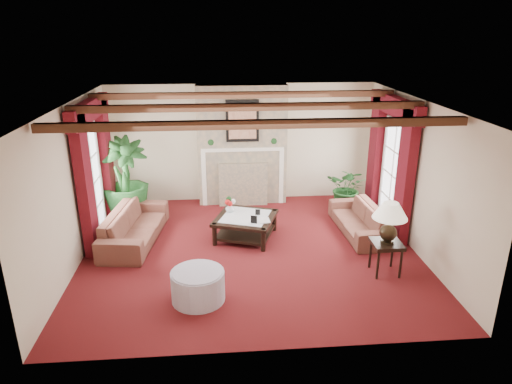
{
  "coord_description": "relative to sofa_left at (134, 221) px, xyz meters",
  "views": [
    {
      "loc": [
        -0.54,
        -7.49,
        3.9
      ],
      "look_at": [
        0.13,
        0.4,
        1.0
      ],
      "focal_mm": 32.0,
      "sensor_mm": 36.0,
      "label": 1
    }
  ],
  "objects": [
    {
      "name": "french_door_left",
      "position": [
        -0.79,
        0.38,
        1.72
      ],
      "size": [
        0.1,
        1.1,
        2.16
      ],
      "primitive_type": null,
      "color": "white",
      "rests_on": "ground"
    },
    {
      "name": "french_door_right",
      "position": [
        5.15,
        0.38,
        1.72
      ],
      "size": [
        0.1,
        1.1,
        2.16
      ],
      "primitive_type": null,
      "color": "white",
      "rests_on": "ground"
    },
    {
      "name": "photo_frame_b",
      "position": [
        2.36,
        -0.0,
        0.09
      ],
      "size": [
        0.1,
        0.03,
        0.12
      ],
      "primitive_type": null,
      "rotation": [
        0.0,
        0.0,
        -0.17
      ],
      "color": "black",
      "rests_on": "coffee_table"
    },
    {
      "name": "book",
      "position": [
        2.36,
        -0.3,
        0.16
      ],
      "size": [
        0.2,
        0.04,
        0.27
      ],
      "primitive_type": "imported",
      "rotation": [
        0.0,
        0.0,
        0.05
      ],
      "color": "black",
      "rests_on": "coffee_table"
    },
    {
      "name": "floor",
      "position": [
        2.18,
        -0.62,
        -0.41
      ],
      "size": [
        6.0,
        6.0,
        0.0
      ],
      "primitive_type": "plane",
      "color": "#4D0D0E",
      "rests_on": "ground"
    },
    {
      "name": "ottoman",
      "position": [
        1.27,
        -2.14,
        -0.18
      ],
      "size": [
        0.8,
        0.8,
        0.47
      ],
      "primitive_type": "cylinder",
      "color": "gray",
      "rests_on": "ground"
    },
    {
      "name": "potted_palm",
      "position": [
        -0.34,
        1.16,
        0.07
      ],
      "size": [
        2.39,
        2.53,
        0.97
      ],
      "primitive_type": "imported",
      "rotation": [
        0.0,
        0.0,
        0.48
      ],
      "color": "black",
      "rests_on": "ground"
    },
    {
      "name": "flower_vase",
      "position": [
        1.83,
        0.2,
        0.11
      ],
      "size": [
        0.25,
        0.25,
        0.18
      ],
      "primitive_type": "imported",
      "rotation": [
        0.0,
        0.0,
        0.19
      ],
      "color": "silver",
      "rests_on": "coffee_table"
    },
    {
      "name": "ceiling_beams",
      "position": [
        2.18,
        -0.62,
        2.23
      ],
      "size": [
        6.0,
        3.0,
        0.12
      ],
      "primitive_type": null,
      "color": "#3C2013",
      "rests_on": "ceiling"
    },
    {
      "name": "right_wall",
      "position": [
        5.18,
        -0.62,
        0.94
      ],
      "size": [
        0.02,
        5.5,
        2.7
      ],
      "primitive_type": "cube",
      "color": "beige",
      "rests_on": "ground"
    },
    {
      "name": "back_wall",
      "position": [
        2.18,
        2.13,
        0.94
      ],
      "size": [
        6.0,
        0.02,
        2.7
      ],
      "primitive_type": "cube",
      "color": "beige",
      "rests_on": "ground"
    },
    {
      "name": "curtains_right",
      "position": [
        5.04,
        0.38,
        2.14
      ],
      "size": [
        0.2,
        2.4,
        2.55
      ],
      "primitive_type": null,
      "color": "#460915",
      "rests_on": "ground"
    },
    {
      "name": "sofa_right",
      "position": [
        4.4,
        -0.0,
        -0.05
      ],
      "size": [
        1.93,
        0.74,
        0.73
      ],
      "primitive_type": "imported",
      "rotation": [
        0.0,
        0.0,
        -1.52
      ],
      "color": "#3B1019",
      "rests_on": "ground"
    },
    {
      "name": "small_plant",
      "position": [
        4.49,
        1.26,
        -0.03
      ],
      "size": [
        1.78,
        1.79,
        0.76
      ],
      "primitive_type": "imported",
      "rotation": [
        0.0,
        0.0,
        -0.58
      ],
      "color": "black",
      "rests_on": "ground"
    },
    {
      "name": "curtains_left",
      "position": [
        -0.68,
        0.38,
        2.14
      ],
      "size": [
        0.2,
        2.4,
        2.55
      ],
      "primitive_type": null,
      "color": "#460915",
      "rests_on": "ground"
    },
    {
      "name": "sofa_left",
      "position": [
        0.0,
        0.0,
        0.0
      ],
      "size": [
        2.28,
        1.15,
        0.83
      ],
      "primitive_type": "imported",
      "rotation": [
        0.0,
        0.0,
        1.44
      ],
      "color": "#3B1019",
      "rests_on": "ground"
    },
    {
      "name": "fireplace",
      "position": [
        2.18,
        1.93,
        2.29
      ],
      "size": [
        2.0,
        0.52,
        2.7
      ],
      "primitive_type": null,
      "color": "tan",
      "rests_on": "ground"
    },
    {
      "name": "left_wall",
      "position": [
        -0.82,
        -0.62,
        0.94
      ],
      "size": [
        0.02,
        5.5,
        2.7
      ],
      "primitive_type": "cube",
      "color": "beige",
      "rests_on": "ground"
    },
    {
      "name": "ceiling",
      "position": [
        2.18,
        -0.62,
        2.29
      ],
      "size": [
        6.0,
        6.0,
        0.0
      ],
      "primitive_type": "plane",
      "rotation": [
        3.14,
        0.0,
        0.0
      ],
      "color": "white",
      "rests_on": "floor"
    },
    {
      "name": "table_lamp",
      "position": [
        4.35,
        -1.59,
        0.5
      ],
      "size": [
        0.56,
        0.56,
        0.71
      ],
      "primitive_type": null,
      "color": "black",
      "rests_on": "side_table"
    },
    {
      "name": "coffee_table",
      "position": [
        2.12,
        -0.05,
        -0.19
      ],
      "size": [
        1.38,
        1.38,
        0.44
      ],
      "primitive_type": null,
      "rotation": [
        0.0,
        0.0,
        -0.34
      ],
      "color": "black",
      "rests_on": "ground"
    },
    {
      "name": "side_table",
      "position": [
        4.35,
        -1.59,
        -0.13
      ],
      "size": [
        0.57,
        0.57,
        0.56
      ],
      "primitive_type": null,
      "rotation": [
        0.0,
        0.0,
        0.21
      ],
      "color": "black",
      "rests_on": "ground"
    },
    {
      "name": "photo_frame_a",
      "position": [
        2.25,
        -0.4,
        0.11
      ],
      "size": [
        0.12,
        0.06,
        0.16
      ],
      "primitive_type": null,
      "rotation": [
        0.0,
        0.0,
        -0.36
      ],
      "color": "black",
      "rests_on": "coffee_table"
    }
  ]
}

